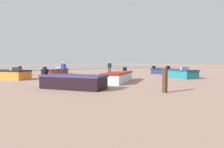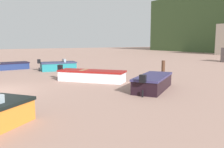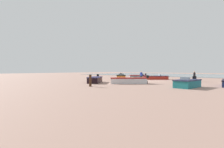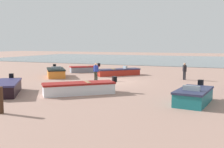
{
  "view_description": "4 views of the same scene",
  "coord_description": "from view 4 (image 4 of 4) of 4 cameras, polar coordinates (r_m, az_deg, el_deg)",
  "views": [
    {
      "loc": [
        9.35,
        20.15,
        1.71
      ],
      "look_at": [
        -1.58,
        3.54,
        0.46
      ],
      "focal_mm": 33.73,
      "sensor_mm": 36.0,
      "label": 1
    },
    {
      "loc": [
        15.0,
        -1.2,
        2.89
      ],
      "look_at": [
        2.12,
        6.67,
        0.79
      ],
      "focal_mm": 38.14,
      "sensor_mm": 36.0,
      "label": 2
    },
    {
      "loc": [
        -12.82,
        24.75,
        1.86
      ],
      "look_at": [
        2.99,
        5.99,
        1.23
      ],
      "focal_mm": 26.36,
      "sensor_mm": 36.0,
      "label": 3
    },
    {
      "loc": [
        -9.14,
        22.23,
        3.43
      ],
      "look_at": [
        0.71,
        -1.96,
        0.46
      ],
      "focal_mm": 42.97,
      "sensor_mm": 36.0,
      "label": 4
    }
  ],
  "objects": [
    {
      "name": "mooring_post_near_water",
      "position": [
        14.3,
        -22.67,
        -5.18
      ],
      "size": [
        0.28,
        0.28,
        1.33
      ],
      "primitive_type": "cylinder",
      "color": "#442A1C",
      "rests_on": "ground"
    },
    {
      "name": "boat_teal_5",
      "position": [
        16.12,
        16.97,
        -4.51
      ],
      "size": [
        2.08,
        3.78,
        1.17
      ],
      "rotation": [
        0.0,
        0.0,
        6.15
      ],
      "color": "#1B6F76",
      "rests_on": "ground"
    },
    {
      "name": "ground_plane",
      "position": [
        24.28,
        -0.2,
        -1.64
      ],
      "size": [
        160.0,
        160.0,
        0.0
      ],
      "primitive_type": "plane",
      "color": "#A07B6D"
    },
    {
      "name": "beach_walker_distant",
      "position": [
        26.33,
        15.17,
        0.85
      ],
      "size": [
        0.48,
        0.48,
        1.62
      ],
      "rotation": [
        0.0,
        0.0,
        2.4
      ],
      "color": "#262529",
      "rests_on": "ground"
    },
    {
      "name": "boat_white_0",
      "position": [
        18.41,
        -6.99,
        -3.01
      ],
      "size": [
        4.64,
        4.26,
        1.12
      ],
      "rotation": [
        0.0,
        0.0,
        5.42
      ],
      "color": "white",
      "rests_on": "ground"
    },
    {
      "name": "beach_walker_foreground",
      "position": [
        25.26,
        -3.45,
        0.84
      ],
      "size": [
        0.54,
        0.39,
        1.62
      ],
      "rotation": [
        0.0,
        0.0,
        2.99
      ],
      "color": "black",
      "rests_on": "ground"
    },
    {
      "name": "tidal_water",
      "position": [
        59.04,
        13.22,
        3.0
      ],
      "size": [
        80.0,
        36.0,
        0.06
      ],
      "primitive_type": "cube",
      "color": "slate",
      "rests_on": "ground"
    },
    {
      "name": "boat_orange_3",
      "position": [
        28.35,
        -11.87,
        0.29
      ],
      "size": [
        3.64,
        4.01,
        1.18
      ],
      "rotation": [
        0.0,
        0.0,
        0.66
      ],
      "color": "orange",
      "rests_on": "ground"
    },
    {
      "name": "boat_black_2",
      "position": [
        19.69,
        -21.44,
        -2.72
      ],
      "size": [
        3.55,
        4.2,
        1.18
      ],
      "rotation": [
        0.0,
        0.0,
        0.6
      ],
      "color": "black",
      "rests_on": "ground"
    },
    {
      "name": "boat_grey_1",
      "position": [
        32.47,
        -5.89,
        1.05
      ],
      "size": [
        3.39,
        3.13,
        1.05
      ],
      "rotation": [
        0.0,
        0.0,
        5.41
      ],
      "color": "gray",
      "rests_on": "ground"
    },
    {
      "name": "boat_red_6",
      "position": [
        29.03,
        1.31,
        0.44
      ],
      "size": [
        4.3,
        4.26,
        1.05
      ],
      "rotation": [
        0.0,
        0.0,
        2.35
      ],
      "color": "#B32A1E",
      "rests_on": "ground"
    }
  ]
}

